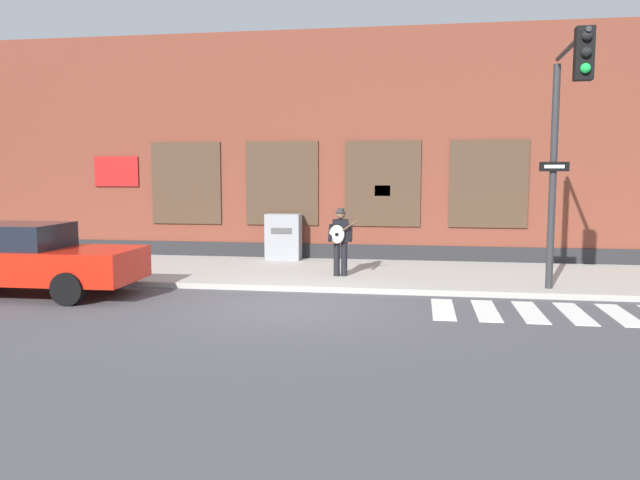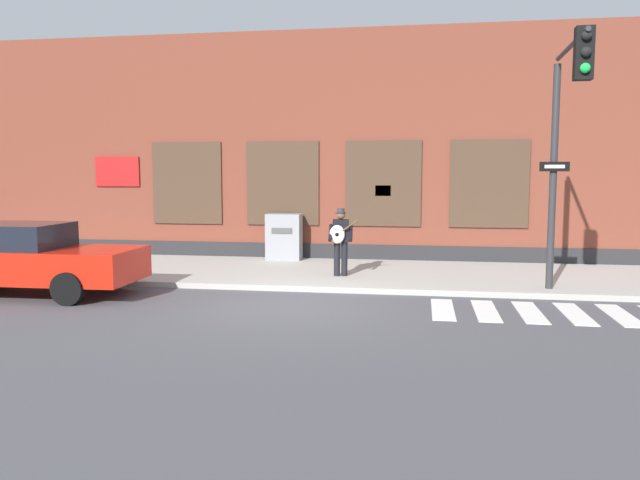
# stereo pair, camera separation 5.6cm
# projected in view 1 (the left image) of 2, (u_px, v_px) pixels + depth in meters

# --- Properties ---
(ground_plane) EXTENTS (160.00, 160.00, 0.00)m
(ground_plane) POSITION_uv_depth(u_px,v_px,m) (289.00, 306.00, 12.21)
(ground_plane) COLOR #4C4C51
(sidewalk) EXTENTS (28.00, 4.58, 0.13)m
(sidewalk) POSITION_uv_depth(u_px,v_px,m) (319.00, 273.00, 15.88)
(sidewalk) COLOR #ADAAA3
(sidewalk) RESTS_ON ground
(building_backdrop) EXTENTS (28.00, 4.06, 6.64)m
(building_backdrop) POSITION_uv_depth(u_px,v_px,m) (340.00, 150.00, 19.74)
(building_backdrop) COLOR brown
(building_backdrop) RESTS_ON ground
(crosswalk) EXTENTS (5.20, 1.90, 0.01)m
(crosswalk) POSITION_uv_depth(u_px,v_px,m) (575.00, 313.00, 11.52)
(crosswalk) COLOR silver
(crosswalk) RESTS_ON ground
(red_car) EXTENTS (4.64, 2.06, 1.53)m
(red_car) POSITION_uv_depth(u_px,v_px,m) (28.00, 259.00, 13.24)
(red_car) COLOR red
(red_car) RESTS_ON ground
(busker) EXTENTS (0.73, 0.56, 1.63)m
(busker) POSITION_uv_depth(u_px,v_px,m) (340.00, 238.00, 14.90)
(busker) COLOR black
(busker) RESTS_ON sidewalk
(traffic_light) EXTENTS (0.60, 2.86, 4.90)m
(traffic_light) POSITION_uv_depth(u_px,v_px,m) (565.00, 124.00, 11.97)
(traffic_light) COLOR #2D2D30
(traffic_light) RESTS_ON sidewalk
(utility_box) EXTENTS (0.99, 0.57, 1.31)m
(utility_box) POSITION_uv_depth(u_px,v_px,m) (283.00, 237.00, 17.82)
(utility_box) COLOR gray
(utility_box) RESTS_ON sidewalk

